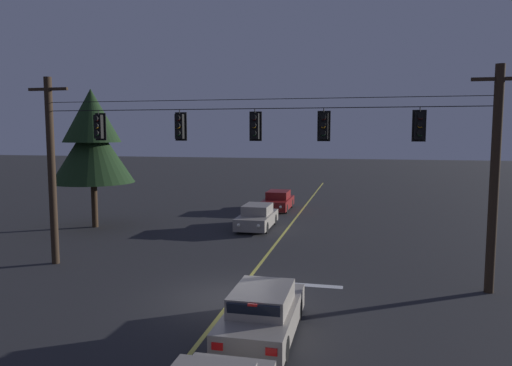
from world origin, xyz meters
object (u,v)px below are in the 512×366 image
at_px(traffic_light_leftmost, 99,127).
at_px(car_oncoming_trailing, 278,201).
at_px(tree_verge_near, 92,141).
at_px(traffic_light_rightmost, 420,126).
at_px(car_oncoming_lead, 257,217).
at_px(traffic_light_centre, 255,126).
at_px(car_waiting_near_lane, 263,313).
at_px(traffic_light_right_inner, 324,126).
at_px(traffic_light_left_inner, 180,126).

bearing_deg(traffic_light_leftmost, car_oncoming_trailing, 74.09).
bearing_deg(traffic_light_leftmost, tree_verge_near, 123.24).
bearing_deg(car_oncoming_trailing, traffic_light_rightmost, -64.20).
bearing_deg(traffic_light_rightmost, car_oncoming_lead, 130.14).
distance_m(traffic_light_centre, car_waiting_near_lane, 7.54).
relative_size(traffic_light_centre, car_waiting_near_lane, 0.28).
relative_size(traffic_light_right_inner, car_oncoming_trailing, 0.28).
xyz_separation_m(traffic_light_leftmost, car_oncoming_trailing, (4.63, 16.24, -5.21)).
bearing_deg(car_oncoming_trailing, traffic_light_left_inner, -93.93).
distance_m(traffic_light_centre, car_oncoming_lead, 10.91).
bearing_deg(traffic_light_leftmost, traffic_light_rightmost, 0.00).
xyz_separation_m(traffic_light_left_inner, traffic_light_centre, (3.02, 0.00, 0.00)).
xyz_separation_m(traffic_light_left_inner, car_waiting_near_lane, (4.43, -5.27, -5.21)).
bearing_deg(traffic_light_leftmost, car_oncoming_lead, 64.05).
bearing_deg(traffic_light_rightmost, traffic_light_centre, 180.00).
bearing_deg(car_waiting_near_lane, traffic_light_rightmost, 49.29).
bearing_deg(tree_verge_near, traffic_light_leftmost, -56.76).
height_order(traffic_light_centre, car_waiting_near_lane, traffic_light_centre).
height_order(car_oncoming_trailing, tree_verge_near, tree_verge_near).
bearing_deg(traffic_light_centre, traffic_light_leftmost, 180.00).
bearing_deg(car_oncoming_lead, traffic_light_rightmost, -49.86).
xyz_separation_m(traffic_light_left_inner, traffic_light_rightmost, (8.97, 0.00, 0.00)).
distance_m(traffic_light_leftmost, tree_verge_near, 9.08).
distance_m(traffic_light_left_inner, tree_verge_near, 11.39).
bearing_deg(traffic_light_left_inner, traffic_light_rightmost, 0.00).
height_order(traffic_light_leftmost, traffic_light_centre, same).
bearing_deg(car_oncoming_lead, traffic_light_right_inner, -64.08).
height_order(car_oncoming_lead, tree_verge_near, tree_verge_near).
bearing_deg(tree_verge_near, car_waiting_near_lane, -44.85).
bearing_deg(car_waiting_near_lane, traffic_light_leftmost, 146.45).
relative_size(traffic_light_left_inner, car_waiting_near_lane, 0.28).
bearing_deg(car_oncoming_lead, tree_verge_near, -169.25).
bearing_deg(tree_verge_near, traffic_light_rightmost, -23.47).
height_order(traffic_light_left_inner, traffic_light_rightmost, same).
height_order(traffic_light_leftmost, traffic_light_left_inner, same).
xyz_separation_m(traffic_light_left_inner, car_oncoming_lead, (1.05, 9.38, -5.21)).
relative_size(traffic_light_right_inner, car_oncoming_lead, 0.28).
xyz_separation_m(car_waiting_near_lane, tree_verge_near, (-12.91, 12.84, 4.50)).
bearing_deg(traffic_light_centre, car_oncoming_trailing, 96.70).
distance_m(car_waiting_near_lane, car_oncoming_lead, 15.04).
distance_m(traffic_light_centre, tree_verge_near, 13.79).
relative_size(traffic_light_right_inner, tree_verge_near, 0.15).
relative_size(traffic_light_centre, traffic_light_right_inner, 1.00).
height_order(traffic_light_right_inner, car_waiting_near_lane, traffic_light_right_inner).
xyz_separation_m(traffic_light_leftmost, traffic_light_rightmost, (12.48, 0.00, 0.00)).
distance_m(traffic_light_centre, traffic_light_rightmost, 5.94).
bearing_deg(traffic_light_left_inner, car_oncoming_lead, 83.59).
bearing_deg(traffic_light_right_inner, traffic_light_rightmost, 0.00).
distance_m(car_waiting_near_lane, car_oncoming_trailing, 21.76).
xyz_separation_m(traffic_light_right_inner, car_oncoming_trailing, (-4.50, 16.24, -5.21)).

